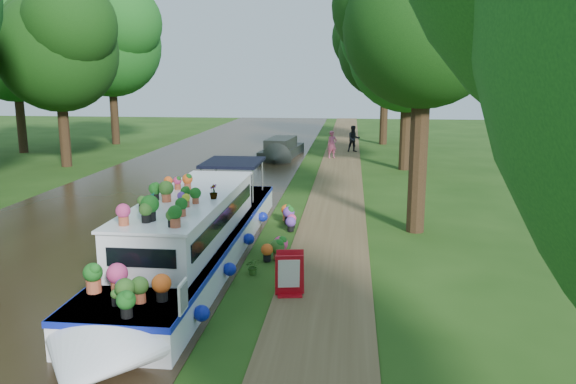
{
  "coord_description": "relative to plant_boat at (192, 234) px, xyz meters",
  "views": [
    {
      "loc": [
        1.74,
        -14.41,
        4.83
      ],
      "look_at": [
        -0.16,
        2.41,
        1.3
      ],
      "focal_mm": 35.0,
      "sensor_mm": 36.0,
      "label": 1
    }
  ],
  "objects": [
    {
      "name": "tree_far_h",
      "position": [
        -16.77,
        20.08,
        6.28
      ],
      "size": [
        7.82,
        7.48,
        10.49
      ],
      "color": "black",
      "rests_on": "ground"
    },
    {
      "name": "towpath",
      "position": [
        3.45,
        0.99,
        -0.84
      ],
      "size": [
        2.2,
        100.0,
        0.03
      ],
      "primitive_type": "cube",
      "color": "brown",
      "rests_on": "ground"
    },
    {
      "name": "ground",
      "position": [
        2.25,
        0.99,
        -0.85
      ],
      "size": [
        100.0,
        100.0,
        0.0
      ],
      "primitive_type": "plane",
      "color": "#1B3C0F",
      "rests_on": "ground"
    },
    {
      "name": "tree_near_mid",
      "position": [
        6.73,
        16.07,
        5.58
      ],
      "size": [
        6.9,
        6.6,
        9.4
      ],
      "color": "black",
      "rests_on": "ground"
    },
    {
      "name": "plant_boat",
      "position": [
        0.0,
        0.0,
        0.0
      ],
      "size": [
        2.29,
        13.52,
        2.25
      ],
      "color": "white",
      "rests_on": "canal_water"
    },
    {
      "name": "tree_near_far",
      "position": [
        6.23,
        27.08,
        6.2
      ],
      "size": [
        7.59,
        7.26,
        10.3
      ],
      "color": "black",
      "rests_on": "ground"
    },
    {
      "name": "tree_far_d",
      "position": [
        -12.77,
        25.09,
        6.55
      ],
      "size": [
        8.05,
        7.7,
        10.85
      ],
      "color": "black",
      "rests_on": "ground"
    },
    {
      "name": "pedestrian_pink",
      "position": [
        2.88,
        19.56,
        -0.02
      ],
      "size": [
        0.69,
        0.59,
        1.6
      ],
      "primitive_type": "imported",
      "rotation": [
        0.0,
        0.0,
        0.42
      ],
      "color": "#D35684",
      "rests_on": "towpath"
    },
    {
      "name": "tree_near_overhang",
      "position": [
        6.04,
        4.06,
        5.75
      ],
      "size": [
        5.52,
        5.28,
        8.99
      ],
      "color": "black",
      "rests_on": "ground"
    },
    {
      "name": "verge_plant",
      "position": [
        1.65,
        -0.42,
        -0.65
      ],
      "size": [
        0.46,
        0.44,
        0.41
      ],
      "primitive_type": "imported",
      "rotation": [
        0.0,
        0.0,
        0.37
      ],
      "color": "#2F5F1C",
      "rests_on": "ground"
    },
    {
      "name": "second_boat",
      "position": [
        -0.16,
        19.62,
        -0.38
      ],
      "size": [
        2.25,
        6.16,
        1.16
      ],
      "rotation": [
        0.0,
        0.0,
        -0.1
      ],
      "color": "black",
      "rests_on": "canal_water"
    },
    {
      "name": "tree_far_c",
      "position": [
        -11.27,
        15.08,
        5.67
      ],
      "size": [
        7.13,
        6.82,
        9.59
      ],
      "color": "black",
      "rests_on": "ground"
    },
    {
      "name": "pedestrian_dark",
      "position": [
        4.15,
        22.44,
        0.01
      ],
      "size": [
        0.95,
        0.82,
        1.67
      ],
      "primitive_type": "imported",
      "rotation": [
        0.0,
        0.0,
        0.26
      ],
      "color": "black",
      "rests_on": "towpath"
    },
    {
      "name": "canal_water",
      "position": [
        -3.75,
        0.99,
        -0.84
      ],
      "size": [
        10.0,
        100.0,
        0.02
      ],
      "primitive_type": "cube",
      "color": "black",
      "rests_on": "ground"
    },
    {
      "name": "sandwich_board",
      "position": [
        2.7,
        -1.71,
        -0.38
      ],
      "size": [
        0.65,
        0.58,
        0.98
      ],
      "rotation": [
        0.0,
        0.0,
        0.16
      ],
      "color": "#B30C16",
      "rests_on": "towpath"
    }
  ]
}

